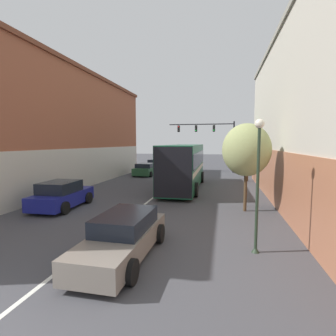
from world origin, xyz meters
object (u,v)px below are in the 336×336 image
Objects in this scene: bus at (184,164)px; hatchback_foreground at (123,236)px; street_tree_far at (248,140)px; parked_car_left_near at (62,195)px; parked_car_left_mid at (146,170)px; parked_car_left_far at (157,165)px; traffic_signal_gantry at (211,135)px; street_lamp at (258,178)px; street_tree_near at (246,150)px.

bus reaches higher than hatchback_foreground.
hatchback_foreground is 19.02m from street_tree_far.
parked_car_left_mid is at bearing -2.91° from parked_car_left_near.
street_tree_far is (10.64, -2.16, 3.24)m from parked_car_left_mid.
parked_car_left_far is 8.28m from traffic_signal_gantry.
parked_car_left_near is 10.84m from street_lamp.
street_tree_near is (0.07, 5.44, 0.76)m from street_lamp.
street_tree_far reaches higher than bus.
bus is 14.57m from parked_car_left_far.
hatchback_foreground is 1.15× the size of parked_car_left_near.
parked_car_left_mid is 0.74× the size of street_tree_far.
bus reaches higher than parked_car_left_far.
hatchback_foreground is 1.01× the size of street_tree_near.
street_lamp is 5.49m from street_tree_near.
bus is at bearing 0.80° from hatchback_foreground.
hatchback_foreground is at bearing -160.05° from parked_car_left_far.
traffic_signal_gantry is at bearing -2.77° from hatchback_foreground.
parked_car_left_near is at bearing -130.74° from street_tree_far.
hatchback_foreground is 0.97× the size of parked_car_left_far.
bus is 2.37× the size of street_lamp.
parked_car_left_near is 0.84× the size of parked_car_left_far.
traffic_signal_gantry is at bearing -93.10° from parked_car_left_far.
hatchback_foreground is 20.84m from parked_car_left_mid.
traffic_signal_gantry reaches higher than hatchback_foreground.
street_lamp is at bearing -161.35° from bus.
parked_car_left_mid is (-5.36, 20.14, -0.00)m from hatchback_foreground.
street_tree_far reaches higher than street_lamp.
hatchback_foreground is 26.89m from parked_car_left_far.
street_tree_far reaches higher than parked_car_left_near.
traffic_signal_gantry is at bearing -8.42° from bus.
street_tree_near is (9.99, 1.44, 2.55)m from parked_car_left_near.
hatchback_foreground is 0.87× the size of street_tree_far.
traffic_signal_gantry reaches higher than street_lamp.
hatchback_foreground is at bearing -164.01° from parked_car_left_mid.
parked_car_left_near is at bearing 48.55° from hatchback_foreground.
bus is at bearing 124.16° from street_tree_near.
bus is at bearing -149.37° from parked_car_left_far.
traffic_signal_gantry is at bearing -21.80° from parked_car_left_near.
hatchback_foreground is 1.18× the size of parked_car_left_mid.
street_lamp is 16.87m from street_tree_far.
street_lamp is (9.55, -18.94, 1.85)m from parked_car_left_mid.
parked_car_left_far is (-5.60, 13.39, -1.27)m from bus.
parked_car_left_mid is at bearing -169.90° from parked_car_left_far.
street_lamp reaches higher than parked_car_left_near.
parked_car_left_far is 1.10× the size of street_lamp.
hatchback_foreground is at bearing 178.95° from bus.
parked_car_left_far is at bearing 142.59° from street_tree_far.
traffic_signal_gantry is (7.29, 19.70, 3.90)m from parked_car_left_near.
parked_car_left_mid is 21.29m from street_lamp.
parked_car_left_far is 1.05× the size of street_tree_near.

